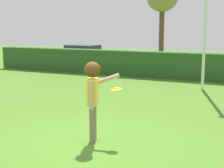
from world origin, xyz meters
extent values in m
plane|color=#4A7B24|center=(0.00, 0.00, 0.00)|extent=(60.00, 60.00, 0.00)
cylinder|color=#7C6F58|center=(0.03, 0.20, 0.42)|extent=(0.14, 0.14, 0.84)
cylinder|color=#7C6F58|center=(0.11, 0.02, 0.42)|extent=(0.14, 0.14, 0.84)
cube|color=yellow|center=(0.07, 0.11, 1.13)|extent=(0.35, 0.43, 0.58)
cylinder|color=tan|center=(0.24, 0.43, 1.37)|extent=(0.60, 0.31, 0.30)
cylinder|color=tan|center=(0.16, -0.11, 1.11)|extent=(0.09, 0.09, 0.62)
sphere|color=tan|center=(0.07, 0.11, 1.59)|extent=(0.22, 0.22, 0.22)
sphere|color=#523413|center=(0.07, 0.11, 1.62)|extent=(0.35, 0.35, 0.35)
cylinder|color=yellow|center=(0.53, 0.35, 1.18)|extent=(0.25, 0.25, 0.06)
cylinder|color=silver|center=(1.12, 7.54, 3.39)|extent=(0.12, 0.12, 6.78)
cube|color=#2B5323|center=(0.00, 10.07, 0.65)|extent=(22.72, 0.90, 1.29)
cube|color=#263FA5|center=(-8.64, 14.69, 0.57)|extent=(4.36, 2.14, 0.55)
cube|color=#2D333D|center=(-8.64, 14.69, 1.05)|extent=(2.36, 1.79, 0.40)
cylinder|color=black|center=(-7.08, 15.38, 0.30)|extent=(0.61, 0.16, 0.60)
cylinder|color=black|center=(-7.27, 13.69, 0.30)|extent=(0.61, 0.16, 0.60)
cylinder|color=black|center=(-10.01, 15.69, 0.30)|extent=(0.61, 0.16, 0.60)
cylinder|color=black|center=(-10.19, 14.00, 0.30)|extent=(0.61, 0.16, 0.60)
cylinder|color=brown|center=(-2.82, 14.66, 1.72)|extent=(0.32, 0.32, 3.44)
camera|label=1|loc=(3.54, -6.28, 2.54)|focal=54.06mm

